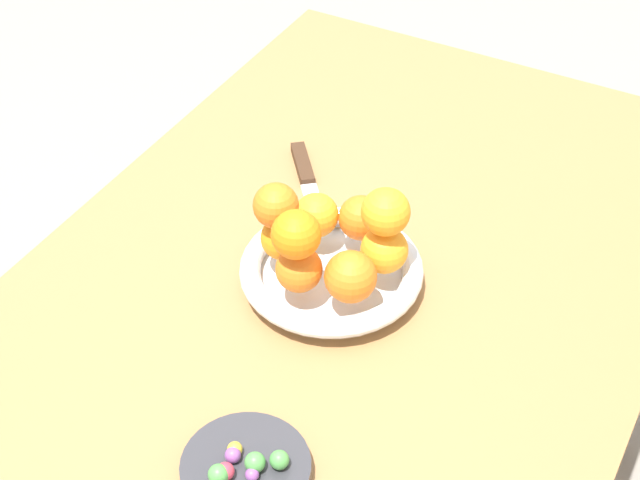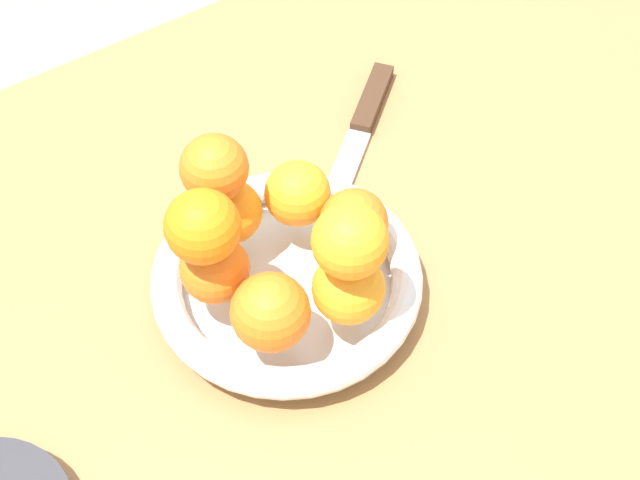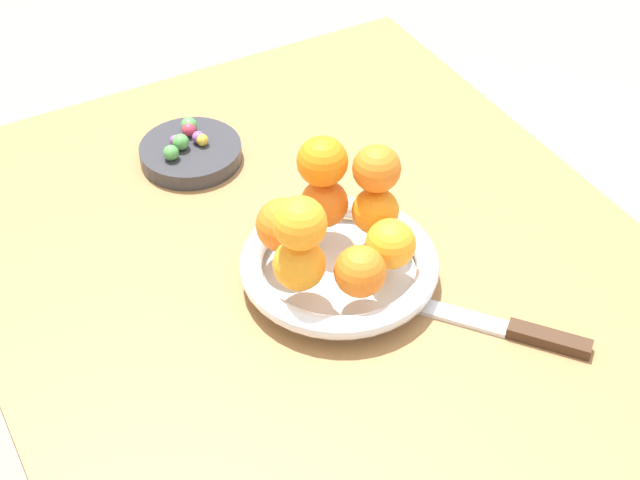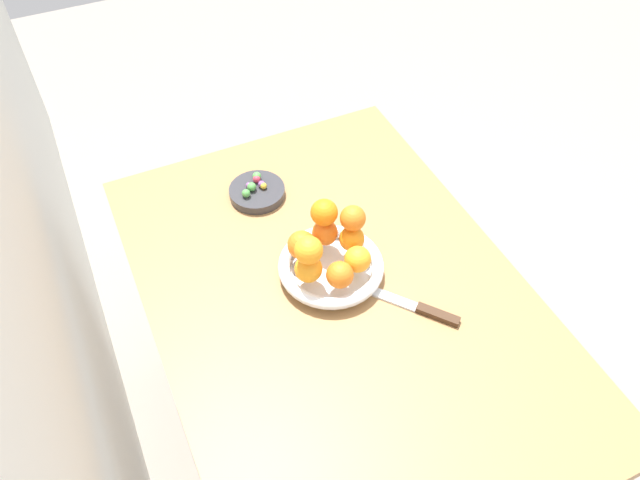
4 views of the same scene
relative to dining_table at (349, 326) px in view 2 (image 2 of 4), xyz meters
The scene contains 12 objects.
dining_table is the anchor object (origin of this frame).
fruit_bowl 0.13m from the dining_table, ahead, with size 0.23×0.23×0.04m.
orange_0 0.17m from the dining_table, 51.84° to the left, with size 0.06×0.06×0.06m, color orange.
orange_1 0.16m from the dining_table, 97.69° to the left, with size 0.06×0.06×0.06m, color orange.
orange_2 0.17m from the dining_table, 67.23° to the right, with size 0.06×0.06×0.06m, color orange.
orange_3 0.19m from the dining_table, 40.37° to the right, with size 0.05×0.05×0.05m, color orange.
orange_4 0.20m from the dining_table, 10.50° to the right, with size 0.06×0.06×0.06m, color orange.
orange_5 0.19m from the dining_table, 20.41° to the left, with size 0.06×0.06×0.06m, color orange.
orange_6 0.22m from the dining_table, 51.56° to the left, with size 0.06×0.06×0.06m, color orange.
orange_7 0.24m from the dining_table, 39.40° to the right, with size 0.05×0.05×0.05m, color orange.
orange_8 0.25m from the dining_table, 10.14° to the right, with size 0.06×0.06×0.06m, color orange.
knife 0.17m from the dining_table, 125.73° to the right, with size 0.21×0.18×0.01m.
Camera 2 is at (0.30, 0.40, 1.43)m, focal length 55.00 mm.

